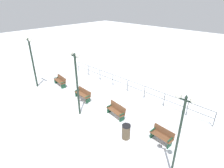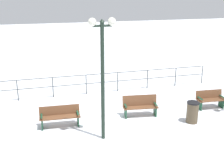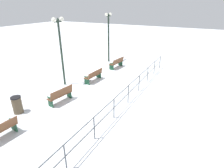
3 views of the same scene
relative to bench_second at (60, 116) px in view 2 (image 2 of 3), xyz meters
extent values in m
plane|color=white|center=(-0.03, 1.80, -0.46)|extent=(80.00, 80.00, 0.00)
cube|color=brown|center=(0.07, 0.00, -0.01)|extent=(0.57, 1.70, 0.04)
cube|color=brown|center=(-0.17, 0.01, 0.20)|extent=(0.19, 1.68, 0.39)
cube|color=#19472D|center=(0.03, -0.74, -0.23)|extent=(0.43, 0.07, 0.45)
cube|color=#19472D|center=(0.11, 0.73, -0.23)|extent=(0.43, 0.07, 0.45)
cube|color=#19472D|center=(0.05, -0.74, 0.11)|extent=(0.43, 0.09, 0.04)
cube|color=#19472D|center=(0.13, 0.73, 0.11)|extent=(0.43, 0.09, 0.04)
cube|color=brown|center=(0.00, 3.60, -0.01)|extent=(0.64, 1.61, 0.04)
cube|color=brown|center=(-0.22, 3.62, 0.24)|extent=(0.32, 1.57, 0.47)
cube|color=#19472D|center=(-0.09, 2.92, -0.24)|extent=(0.39, 0.10, 0.45)
cube|color=#19472D|center=(0.09, 4.27, -0.24)|extent=(0.39, 0.10, 0.45)
cube|color=#19472D|center=(-0.07, 2.91, 0.11)|extent=(0.40, 0.12, 0.04)
cube|color=#19472D|center=(0.11, 4.27, 0.11)|extent=(0.40, 0.12, 0.04)
cube|color=brown|center=(0.03, 7.20, -0.02)|extent=(0.58, 1.39, 0.04)
cube|color=brown|center=(-0.22, 7.21, 0.19)|extent=(0.20, 1.36, 0.39)
cube|color=#19472D|center=(-0.01, 6.62, -0.24)|extent=(0.44, 0.08, 0.44)
cube|color=#19472D|center=(0.07, 7.77, -0.24)|extent=(0.44, 0.08, 0.44)
cube|color=#19472D|center=(0.01, 6.62, 0.10)|extent=(0.44, 0.10, 0.04)
cube|color=#19472D|center=(0.09, 7.77, 0.10)|extent=(0.44, 0.10, 0.04)
cylinder|color=#1E2D23|center=(1.51, 1.49, 1.75)|extent=(0.14, 0.14, 4.42)
cylinder|color=#1E2D23|center=(1.51, 1.49, 3.84)|extent=(0.08, 0.69, 0.08)
sphere|color=white|center=(1.51, 1.15, 3.97)|extent=(0.29, 0.29, 0.29)
sphere|color=white|center=(1.51, 1.83, 3.97)|extent=(0.29, 0.29, 0.29)
cone|color=#1E2D23|center=(1.51, 1.49, 4.02)|extent=(0.19, 0.19, 0.12)
cylinder|color=#4C5156|center=(-3.56, -1.78, 0.09)|extent=(0.05, 0.05, 1.10)
cylinder|color=#4C5156|center=(-3.56, 0.01, 0.09)|extent=(0.05, 0.05, 1.10)
cylinder|color=#4C5156|center=(-3.56, 1.80, 0.09)|extent=(0.05, 0.05, 1.10)
cylinder|color=#4C5156|center=(-3.56, 3.59, 0.09)|extent=(0.05, 0.05, 1.10)
cylinder|color=#4C5156|center=(-3.56, 5.38, 0.09)|extent=(0.05, 0.05, 1.10)
cylinder|color=#4C5156|center=(-3.56, 7.17, 0.09)|extent=(0.05, 0.05, 1.10)
cylinder|color=#4C5156|center=(-3.56, 8.96, 0.09)|extent=(0.05, 0.05, 1.10)
cylinder|color=#4C5156|center=(-3.56, 1.80, 0.64)|extent=(0.04, 14.32, 0.04)
cylinder|color=#4C5156|center=(-3.56, 1.80, 0.14)|extent=(0.04, 14.32, 0.04)
cylinder|color=brown|center=(1.17, 5.52, -0.02)|extent=(0.49, 0.49, 0.88)
cylinder|color=black|center=(1.17, 5.52, 0.45)|extent=(0.52, 0.52, 0.06)
camera|label=1|loc=(7.91, 10.79, 7.20)|focal=29.36mm
camera|label=2|loc=(11.24, -0.88, 5.01)|focal=46.40mm
camera|label=3|loc=(-7.14, 10.53, 4.87)|focal=29.27mm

